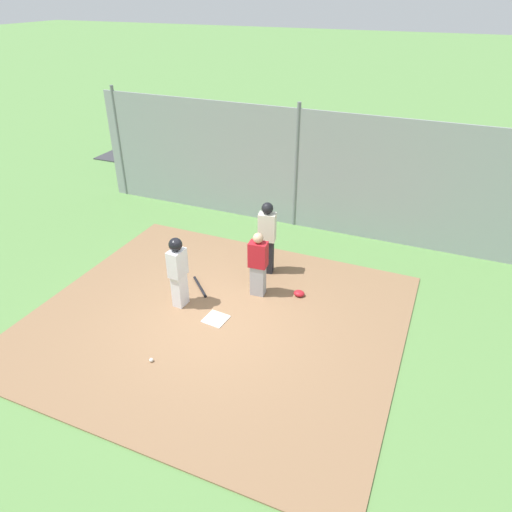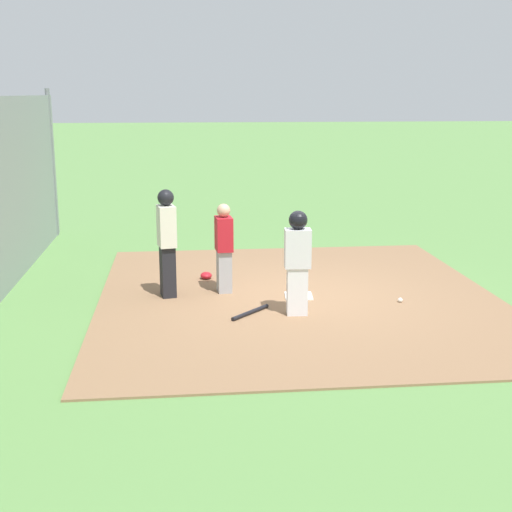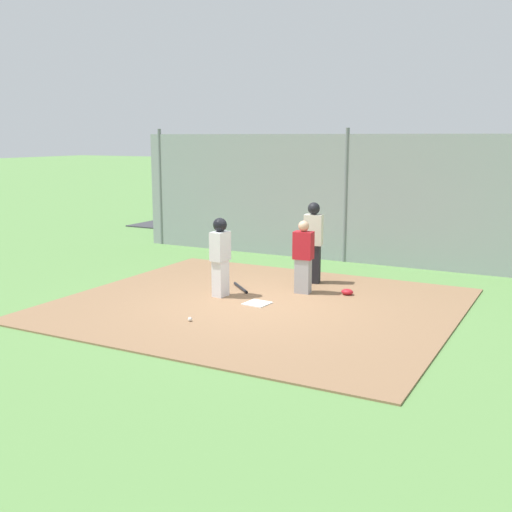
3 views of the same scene
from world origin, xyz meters
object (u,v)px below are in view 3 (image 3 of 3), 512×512
(baseball_bat, at_px, (241,288))
(parked_car_red, at_px, (501,225))
(runner, at_px, (220,253))
(catcher_mask, at_px, (347,292))
(baseball, at_px, (190,319))
(parked_car_silver, at_px, (386,218))
(home_plate, at_px, (257,303))
(catcher, at_px, (303,256))
(umpire, at_px, (313,241))
(parked_car_blue, at_px, (243,208))

(baseball_bat, xyz_separation_m, parked_car_red, (-4.06, -8.15, 0.55))
(runner, bearing_deg, catcher_mask, 33.90)
(parked_car_red, bearing_deg, catcher_mask, -94.89)
(baseball, distance_m, parked_car_silver, 10.69)
(home_plate, height_order, catcher, catcher)
(baseball_bat, relative_size, parked_car_silver, 0.19)
(catcher_mask, xyz_separation_m, baseball, (1.76, 2.99, -0.02))
(catcher, relative_size, parked_car_red, 0.33)
(parked_car_silver, bearing_deg, umpire, -80.49)
(baseball, relative_size, parked_car_blue, 0.02)
(catcher, relative_size, baseball_bat, 1.77)
(catcher, distance_m, catcher_mask, 1.13)
(catcher, relative_size, catcher_mask, 6.14)
(umpire, relative_size, baseball_bat, 2.09)
(parked_car_blue, bearing_deg, home_plate, 129.43)
(runner, distance_m, catcher_mask, 2.65)
(baseball_bat, bearing_deg, catcher, -122.66)
(home_plate, distance_m, umpire, 2.30)
(runner, relative_size, parked_car_red, 0.35)
(baseball, bearing_deg, parked_car_blue, -65.39)
(runner, relative_size, baseball, 21.11)
(parked_car_blue, bearing_deg, umpire, 137.38)
(parked_car_silver, bearing_deg, catcher_mask, -73.32)
(baseball, bearing_deg, catcher, -108.57)
(home_plate, distance_m, parked_car_silver, 9.15)
(baseball_bat, bearing_deg, parked_car_silver, -50.61)
(parked_car_blue, bearing_deg, parked_car_silver, -173.29)
(umpire, xyz_separation_m, runner, (1.16, 1.92, -0.04))
(home_plate, bearing_deg, runner, -11.25)
(catcher_mask, height_order, parked_car_blue, parked_car_blue)
(catcher, height_order, parked_car_red, catcher)
(baseball_bat, distance_m, parked_car_silver, 8.30)
(home_plate, relative_size, catcher_mask, 1.83)
(catcher, distance_m, runner, 1.67)
(umpire, bearing_deg, baseball, -22.55)
(runner, height_order, parked_car_red, runner)
(home_plate, relative_size, umpire, 0.25)
(catcher_mask, height_order, parked_car_silver, parked_car_silver)
(runner, relative_size, catcher_mask, 6.51)
(umpire, relative_size, parked_car_blue, 0.39)
(catcher, xyz_separation_m, umpire, (0.17, -0.92, 0.16))
(parked_car_silver, bearing_deg, baseball_bat, -88.65)
(baseball_bat, height_order, parked_car_silver, parked_car_silver)
(home_plate, height_order, parked_car_silver, parked_car_silver)
(home_plate, relative_size, runner, 0.28)
(parked_car_silver, bearing_deg, home_plate, -82.92)
(catcher, xyz_separation_m, parked_car_blue, (5.90, -8.17, -0.17))
(parked_car_silver, height_order, parked_car_blue, same)
(runner, height_order, baseball_bat, runner)
(home_plate, xyz_separation_m, umpire, (-0.25, -2.10, 0.91))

